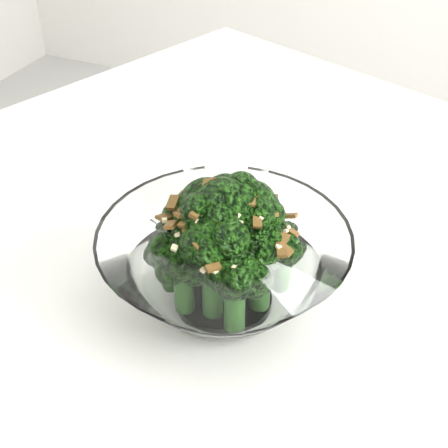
% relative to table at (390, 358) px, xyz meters
% --- Properties ---
extents(table, '(1.40, 1.17, 0.75)m').
position_rel_table_xyz_m(table, '(0.00, 0.00, 0.00)').
color(table, white).
rests_on(table, ground).
extents(broccoli_dish, '(0.21, 0.21, 0.13)m').
position_rel_table_xyz_m(broccoli_dish, '(-0.15, -0.06, 0.12)').
color(broccoli_dish, white).
rests_on(broccoli_dish, table).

